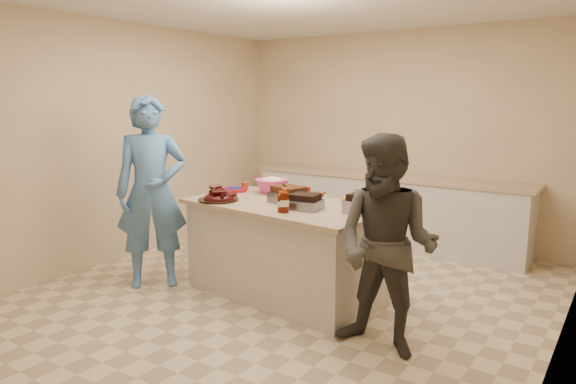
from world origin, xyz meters
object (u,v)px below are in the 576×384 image
Objects in this scene: roasting_pan at (365,213)px; mustard_bottle at (282,198)px; rib_platter at (219,201)px; coleslaw_bowl at (272,193)px; bbq_bottle_b at (285,213)px; bbq_bottle_a at (281,212)px; island at (285,294)px; guest_gray at (383,350)px; plastic_cup at (245,190)px; guest_blue at (156,284)px.

mustard_bottle is at bearing -179.99° from roasting_pan.
rib_platter is 1.09× the size of coleslaw_bowl.
rib_platter is at bearing -106.00° from coleslaw_bowl.
bbq_bottle_a is at bearing 179.85° from bbq_bottle_b.
island is at bearing 22.68° from rib_platter.
mustard_bottle is at bearing -36.49° from coleslaw_bowl.
rib_platter is at bearing -135.17° from mustard_bottle.
bbq_bottle_a is at bearing -140.60° from roasting_pan.
plastic_cup is at bearing 157.77° from guest_gray.
island is at bearing -25.09° from plastic_cup.
roasting_pan is at bearing 32.92° from bbq_bottle_b.
mustard_bottle is at bearing 137.30° from island.
roasting_pan is at bearing -8.05° from mustard_bottle.
rib_platter is 1.12m from guest_blue.
island is 10.37× the size of bbq_bottle_a.
guest_blue is at bearing -157.88° from rib_platter.
rib_platter is 0.63m from plastic_cup.
coleslaw_bowl is at bearing 153.17° from guest_gray.
guest_gray is (2.00, -0.86, -0.89)m from plastic_cup.
bbq_bottle_a is 1.97× the size of plastic_cup.
rib_platter is 0.79m from bbq_bottle_a.
island is at bearing 124.32° from bbq_bottle_b.
roasting_pan is 0.97m from mustard_bottle.
guest_blue is at bearing -172.74° from bbq_bottle_b.
bbq_bottle_a is at bearing -55.53° from mustard_bottle.
bbq_bottle_a is at bearing 171.29° from guest_gray.
bbq_bottle_b reaches higher than guest_blue.
bbq_bottle_a is 0.86× the size of bbq_bottle_b.
bbq_bottle_b is (0.82, -0.07, 0.00)m from rib_platter.
bbq_bottle_b is at bearing -5.16° from rib_platter.
rib_platter is 2.05m from guest_gray.
bbq_bottle_a is at bearing -54.59° from island.
coleslaw_bowl is 1.68× the size of bbq_bottle_b.
coleslaw_bowl is at bearing 143.51° from mustard_bottle.
bbq_bottle_b is 0.13× the size of guest_gray.
coleslaw_bowl is 0.22× the size of guest_gray.
guest_gray is (1.40, -0.69, -0.89)m from mustard_bottle.
roasting_pan is at bearing 31.35° from bbq_bottle_a.
island is 0.97m from bbq_bottle_b.
roasting_pan is at bearing 9.05° from island.
bbq_bottle_b reaches higher than island.
bbq_bottle_a reaches higher than island.
plastic_cup reaches higher than island.
coleslaw_bowl is at bearing 130.96° from bbq_bottle_a.
mustard_bottle reaches higher than roasting_pan.
island is 6.65× the size of roasting_pan.
bbq_bottle_a is at bearing -49.04° from coleslaw_bowl.
island is 0.96m from bbq_bottle_a.
bbq_bottle_b is 2.30× the size of plastic_cup.
bbq_bottle_a reaches higher than mustard_bottle.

